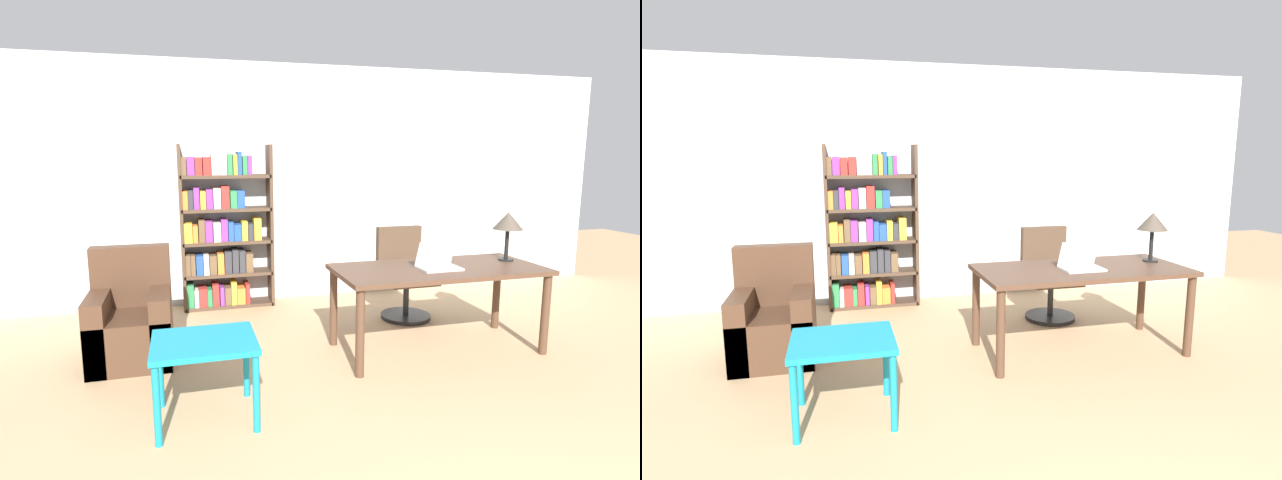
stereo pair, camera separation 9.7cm
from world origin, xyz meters
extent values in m
cube|color=silver|center=(0.00, 4.53, 1.35)|extent=(8.00, 0.06, 2.70)
cube|color=#4C3323|center=(0.76, 2.56, 0.72)|extent=(1.79, 0.81, 0.04)
cylinder|color=#4C3323|center=(-0.08, 2.22, 0.35)|extent=(0.07, 0.07, 0.70)
cylinder|color=#4C3323|center=(1.60, 2.22, 0.35)|extent=(0.07, 0.07, 0.70)
cylinder|color=#4C3323|center=(-0.08, 2.91, 0.35)|extent=(0.07, 0.07, 0.70)
cylinder|color=#4C3323|center=(1.60, 2.91, 0.35)|extent=(0.07, 0.07, 0.70)
cube|color=silver|center=(0.73, 2.50, 0.75)|extent=(0.34, 0.23, 0.02)
cube|color=silver|center=(0.73, 2.57, 0.86)|extent=(0.34, 0.09, 0.22)
cube|color=navy|center=(0.73, 2.58, 0.87)|extent=(0.31, 0.08, 0.19)
cylinder|color=black|center=(1.49, 2.66, 0.75)|extent=(0.13, 0.13, 0.01)
cylinder|color=black|center=(1.49, 2.66, 0.89)|extent=(0.04, 0.04, 0.27)
cone|color=#4C4238|center=(1.49, 2.66, 1.10)|extent=(0.27, 0.27, 0.16)
cylinder|color=black|center=(0.87, 3.41, 0.02)|extent=(0.51, 0.51, 0.04)
cylinder|color=#262626|center=(0.87, 3.41, 0.22)|extent=(0.06, 0.06, 0.35)
cube|color=#4C3828|center=(0.87, 3.41, 0.44)|extent=(0.52, 0.52, 0.10)
cube|color=#4C3828|center=(0.87, 3.63, 0.72)|extent=(0.49, 0.08, 0.45)
cube|color=teal|center=(-1.24, 1.90, 0.52)|extent=(0.65, 0.55, 0.04)
cylinder|color=teal|center=(-1.53, 1.66, 0.25)|extent=(0.04, 0.04, 0.50)
cylinder|color=teal|center=(-0.95, 1.66, 0.25)|extent=(0.04, 0.04, 0.50)
cylinder|color=teal|center=(-1.53, 2.15, 0.25)|extent=(0.04, 0.04, 0.50)
cylinder|color=teal|center=(-0.95, 2.15, 0.25)|extent=(0.04, 0.04, 0.50)
cube|color=#472D1E|center=(-1.79, 3.01, 0.20)|extent=(0.64, 0.68, 0.41)
cube|color=#472D1E|center=(-1.79, 3.27, 0.67)|extent=(0.64, 0.16, 0.52)
cube|color=#472D1E|center=(-2.03, 3.01, 0.29)|extent=(0.16, 0.68, 0.59)
cube|color=#472D1E|center=(-1.54, 3.01, 0.29)|extent=(0.16, 0.68, 0.59)
cube|color=#4C3828|center=(-1.35, 4.34, 0.90)|extent=(0.04, 0.28, 1.80)
cube|color=#4C3828|center=(-0.39, 4.34, 0.90)|extent=(0.04, 0.28, 1.80)
cube|color=#4C3828|center=(-0.87, 4.34, 0.02)|extent=(0.96, 0.28, 0.04)
cube|color=#2D7F47|center=(-1.29, 4.34, 0.16)|extent=(0.08, 0.24, 0.25)
cube|color=silver|center=(-1.23, 4.34, 0.13)|extent=(0.04, 0.24, 0.19)
cube|color=#B72D28|center=(-1.16, 4.34, 0.14)|extent=(0.09, 0.24, 0.20)
cube|color=#2D7F47|center=(-1.09, 4.34, 0.13)|extent=(0.05, 0.24, 0.19)
cube|color=#B72D28|center=(-1.02, 4.34, 0.16)|extent=(0.07, 0.24, 0.24)
cube|color=#7F338C|center=(-0.95, 4.34, 0.14)|extent=(0.04, 0.24, 0.21)
cube|color=brown|center=(-0.89, 4.34, 0.14)|extent=(0.07, 0.24, 0.20)
cube|color=gold|center=(-0.82, 4.34, 0.16)|extent=(0.06, 0.24, 0.25)
cube|color=orange|center=(-0.74, 4.34, 0.13)|extent=(0.09, 0.24, 0.18)
cube|color=#B72D28|center=(-0.67, 4.34, 0.15)|extent=(0.04, 0.24, 0.22)
cube|color=#4C3828|center=(-0.87, 4.34, 0.38)|extent=(0.96, 0.28, 0.04)
cube|color=brown|center=(-1.30, 4.34, 0.51)|extent=(0.05, 0.24, 0.22)
cube|color=brown|center=(-1.25, 4.34, 0.51)|extent=(0.05, 0.24, 0.22)
cube|color=#234C99|center=(-1.18, 4.34, 0.50)|extent=(0.07, 0.24, 0.21)
cube|color=silver|center=(-1.11, 4.34, 0.51)|extent=(0.06, 0.24, 0.22)
cube|color=brown|center=(-1.04, 4.34, 0.50)|extent=(0.08, 0.24, 0.21)
cube|color=orange|center=(-0.96, 4.34, 0.51)|extent=(0.07, 0.24, 0.23)
cube|color=#333338|center=(-0.87, 4.34, 0.52)|extent=(0.08, 0.24, 0.24)
cube|color=#333338|center=(-0.80, 4.34, 0.52)|extent=(0.07, 0.24, 0.26)
cube|color=#333338|center=(-0.72, 4.34, 0.52)|extent=(0.06, 0.24, 0.25)
cube|color=brown|center=(-0.64, 4.34, 0.50)|extent=(0.08, 0.24, 0.21)
cube|color=#4C3828|center=(-0.87, 4.34, 0.74)|extent=(0.96, 0.28, 0.04)
cube|color=gold|center=(-1.29, 4.34, 0.86)|extent=(0.09, 0.24, 0.21)
cube|color=orange|center=(-1.21, 4.34, 0.85)|extent=(0.05, 0.24, 0.18)
cube|color=brown|center=(-1.14, 4.34, 0.88)|extent=(0.07, 0.24, 0.24)
cube|color=#7F338C|center=(-1.07, 4.34, 0.87)|extent=(0.08, 0.24, 0.23)
cube|color=silver|center=(-0.98, 4.34, 0.86)|extent=(0.08, 0.24, 0.21)
cube|color=#7F338C|center=(-0.90, 4.34, 0.88)|extent=(0.07, 0.24, 0.24)
cube|color=#234C99|center=(-0.83, 4.34, 0.86)|extent=(0.06, 0.24, 0.21)
cube|color=#234C99|center=(-0.76, 4.34, 0.85)|extent=(0.08, 0.24, 0.18)
cube|color=gold|center=(-0.69, 4.34, 0.86)|extent=(0.06, 0.24, 0.21)
cube|color=#333338|center=(-0.62, 4.34, 0.85)|extent=(0.06, 0.24, 0.18)
cube|color=gold|center=(-0.54, 4.34, 0.88)|extent=(0.08, 0.24, 0.24)
cube|color=#4C3828|center=(-0.87, 4.34, 1.10)|extent=(0.96, 0.28, 0.04)
cube|color=orange|center=(-1.30, 4.34, 1.21)|extent=(0.05, 0.24, 0.19)
cube|color=#333338|center=(-1.25, 4.34, 1.22)|extent=(0.05, 0.24, 0.20)
cube|color=#7F338C|center=(-1.19, 4.34, 1.23)|extent=(0.06, 0.24, 0.23)
cube|color=gold|center=(-1.12, 4.34, 1.21)|extent=(0.06, 0.24, 0.19)
cube|color=#7F338C|center=(-1.05, 4.34, 1.22)|extent=(0.07, 0.24, 0.21)
cube|color=silver|center=(-0.97, 4.34, 1.23)|extent=(0.08, 0.24, 0.22)
cube|color=#B72D28|center=(-0.88, 4.34, 1.24)|extent=(0.09, 0.24, 0.24)
cube|color=#2D7F47|center=(-0.80, 4.34, 1.21)|extent=(0.07, 0.24, 0.19)
cube|color=#234C99|center=(-0.72, 4.34, 1.21)|extent=(0.08, 0.24, 0.19)
cube|color=#4C3828|center=(-0.87, 4.34, 1.46)|extent=(0.96, 0.28, 0.04)
cube|color=brown|center=(-1.30, 4.34, 1.57)|extent=(0.05, 0.24, 0.19)
cube|color=#7F338C|center=(-1.23, 4.34, 1.57)|extent=(0.08, 0.24, 0.19)
cube|color=#B72D28|center=(-1.15, 4.34, 1.57)|extent=(0.07, 0.24, 0.18)
cube|color=#B72D28|center=(-1.07, 4.34, 1.57)|extent=(0.08, 0.24, 0.19)
cube|color=silver|center=(-0.98, 4.34, 1.59)|extent=(0.09, 0.24, 0.23)
cube|color=silver|center=(-0.89, 4.34, 1.59)|extent=(0.07, 0.24, 0.23)
cube|color=#2D7F47|center=(-0.83, 4.34, 1.59)|extent=(0.05, 0.24, 0.22)
cube|color=gold|center=(-0.77, 4.34, 1.58)|extent=(0.04, 0.24, 0.22)
cube|color=#234C99|center=(-0.72, 4.34, 1.60)|extent=(0.04, 0.24, 0.25)
cube|color=#2D7F47|center=(-0.67, 4.34, 1.58)|extent=(0.05, 0.24, 0.20)
cube|color=#7F338C|center=(-0.61, 4.34, 1.58)|extent=(0.05, 0.24, 0.20)
camera|label=1|loc=(-1.34, -1.18, 1.70)|focal=28.00mm
camera|label=2|loc=(-1.25, -1.21, 1.70)|focal=28.00mm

